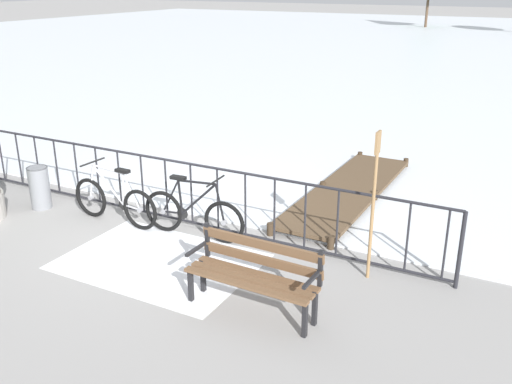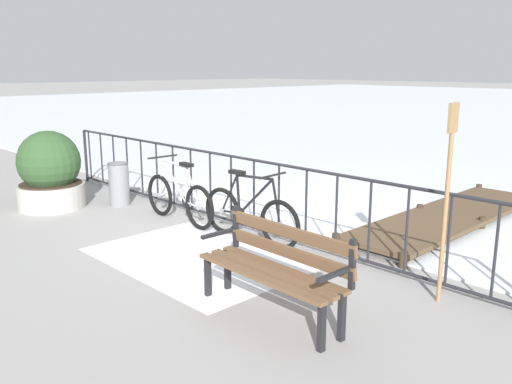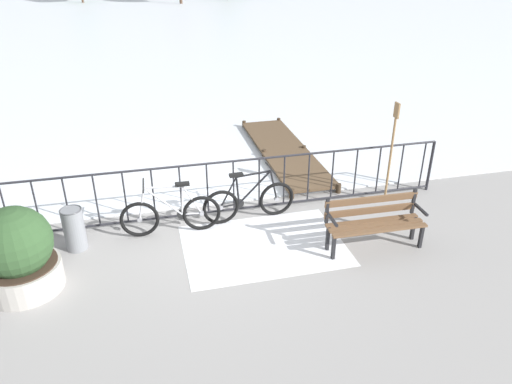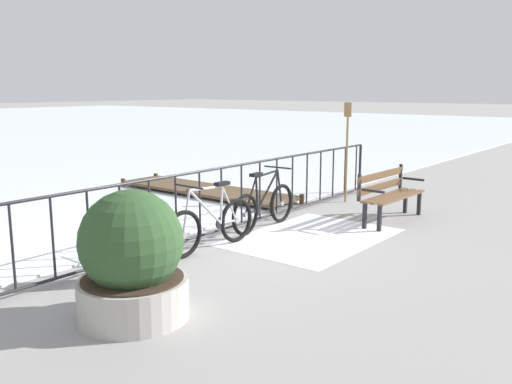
{
  "view_description": "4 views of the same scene",
  "coord_description": "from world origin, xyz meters",
  "px_view_note": "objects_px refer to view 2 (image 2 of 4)",
  "views": [
    {
      "loc": [
        5.25,
        -6.8,
        3.7
      ],
      "look_at": [
        1.46,
        0.29,
        0.67
      ],
      "focal_mm": 39.92,
      "sensor_mm": 36.0,
      "label": 1
    },
    {
      "loc": [
        5.74,
        -5.07,
        2.3
      ],
      "look_at": [
        0.84,
        -0.31,
        0.71
      ],
      "focal_mm": 37.58,
      "sensor_mm": 36.0,
      "label": 2
    },
    {
      "loc": [
        -1.01,
        -7.69,
        4.42
      ],
      "look_at": [
        0.81,
        -0.38,
        0.58
      ],
      "focal_mm": 33.65,
      "sensor_mm": 36.0,
      "label": 3
    },
    {
      "loc": [
        -6.19,
        -5.59,
        2.24
      ],
      "look_at": [
        0.79,
        -0.06,
        0.57
      ],
      "focal_mm": 38.57,
      "sensor_mm": 36.0,
      "label": 4
    }
  ],
  "objects_px": {
    "bicycle_second": "(179,199)",
    "planter_with_shrub": "(50,172)",
    "trash_bin": "(119,184)",
    "oar_upright": "(447,191)",
    "park_bench": "(277,262)",
    "bicycle_near_railing": "(249,215)"
  },
  "relations": [
    {
      "from": "bicycle_second",
      "to": "planter_with_shrub",
      "type": "xyz_separation_m",
      "value": [
        -2.21,
        -1.01,
        0.23
      ]
    },
    {
      "from": "planter_with_shrub",
      "to": "trash_bin",
      "type": "relative_size",
      "value": 1.77
    },
    {
      "from": "bicycle_second",
      "to": "trash_bin",
      "type": "height_order",
      "value": "bicycle_second"
    },
    {
      "from": "bicycle_second",
      "to": "oar_upright",
      "type": "height_order",
      "value": "oar_upright"
    },
    {
      "from": "planter_with_shrub",
      "to": "oar_upright",
      "type": "bearing_deg",
      "value": 10.57
    },
    {
      "from": "park_bench",
      "to": "trash_bin",
      "type": "height_order",
      "value": "park_bench"
    },
    {
      "from": "bicycle_second",
      "to": "park_bench",
      "type": "relative_size",
      "value": 1.06
    },
    {
      "from": "trash_bin",
      "to": "oar_upright",
      "type": "distance_m",
      "value": 5.75
    },
    {
      "from": "planter_with_shrub",
      "to": "oar_upright",
      "type": "height_order",
      "value": "oar_upright"
    },
    {
      "from": "bicycle_second",
      "to": "oar_upright",
      "type": "bearing_deg",
      "value": 2.45
    },
    {
      "from": "trash_bin",
      "to": "oar_upright",
      "type": "xyz_separation_m",
      "value": [
        5.69,
        0.28,
        0.76
      ]
    },
    {
      "from": "trash_bin",
      "to": "planter_with_shrub",
      "type": "bearing_deg",
      "value": -125.52
    },
    {
      "from": "park_bench",
      "to": "oar_upright",
      "type": "height_order",
      "value": "oar_upright"
    },
    {
      "from": "bicycle_near_railing",
      "to": "planter_with_shrub",
      "type": "height_order",
      "value": "planter_with_shrub"
    },
    {
      "from": "oar_upright",
      "to": "trash_bin",
      "type": "bearing_deg",
      "value": -177.17
    },
    {
      "from": "oar_upright",
      "to": "bicycle_near_railing",
      "type": "bearing_deg",
      "value": -179.31
    },
    {
      "from": "park_bench",
      "to": "planter_with_shrub",
      "type": "distance_m",
      "value": 5.38
    },
    {
      "from": "bicycle_second",
      "to": "planter_with_shrub",
      "type": "distance_m",
      "value": 2.44
    },
    {
      "from": "bicycle_near_railing",
      "to": "park_bench",
      "type": "xyz_separation_m",
      "value": [
        1.77,
        -1.33,
        0.14
      ]
    },
    {
      "from": "planter_with_shrub",
      "to": "park_bench",
      "type": "bearing_deg",
      "value": -1.94
    },
    {
      "from": "bicycle_second",
      "to": "trash_bin",
      "type": "distance_m",
      "value": 1.57
    },
    {
      "from": "bicycle_near_railing",
      "to": "bicycle_second",
      "type": "bearing_deg",
      "value": -174.14
    }
  ]
}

